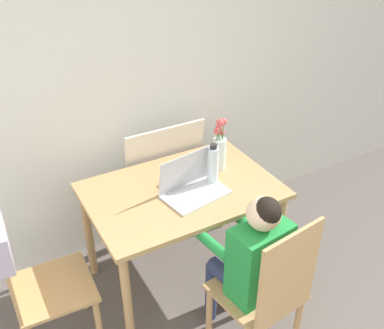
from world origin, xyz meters
name	(u,v)px	position (x,y,z in m)	size (l,w,h in m)	color
wall_back	(103,76)	(0.00, 2.23, 1.25)	(6.40, 0.05, 2.50)	silver
dining_table	(182,201)	(0.22, 1.64, 0.62)	(1.11, 0.75, 0.71)	tan
chair_occupied	(267,293)	(0.32, 0.92, 0.47)	(0.45, 0.45, 0.94)	tan
chair_spare	(22,265)	(-0.73, 1.55, 0.63)	(0.45, 0.42, 0.95)	tan
person_seated	(252,256)	(0.30, 1.05, 0.62)	(0.36, 0.46, 1.02)	#1E8438
laptop	(192,184)	(0.25, 1.58, 0.76)	(0.40, 0.29, 0.23)	#B2B2B7
flower_vase	(220,148)	(0.53, 1.73, 0.86)	(0.08, 0.08, 0.35)	silver
water_bottle	(213,165)	(0.41, 1.61, 0.83)	(0.07, 0.07, 0.26)	silver
cardboard_panel	(164,182)	(0.32, 2.10, 0.45)	(0.57, 0.14, 0.91)	silver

